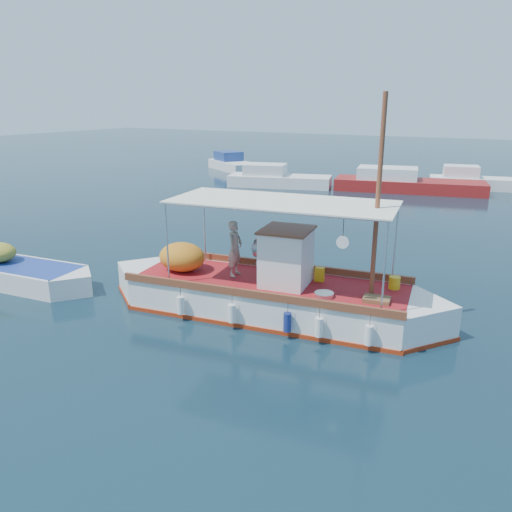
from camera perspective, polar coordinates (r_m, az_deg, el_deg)
The scene contains 7 objects.
ground at distance 15.29m, azimuth 2.06°, elevation -5.63°, with size 160.00×160.00×0.00m, color black.
fishing_caique at distance 14.63m, azimuth 1.21°, elevation -4.35°, with size 10.38×3.80×6.39m.
dinghy at distance 18.81m, azimuth -25.68°, elevation -1.90°, with size 6.30×2.24×1.54m.
bg_boat_nw at distance 36.90m, azimuth 2.37°, elevation 8.72°, with size 7.74×4.30×1.80m.
bg_boat_n at distance 36.31m, azimuth 16.57°, elevation 7.89°, with size 10.34×4.77×1.80m.
bg_boat_far_w at distance 46.08m, azimuth -2.78°, elevation 10.41°, with size 6.21×5.14×1.80m.
bg_boat_far_n at distance 39.02m, azimuth 23.28°, elevation 7.81°, with size 6.15×3.18×1.80m.
Camera 1 is at (6.34, -12.59, 5.93)m, focal length 35.00 mm.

